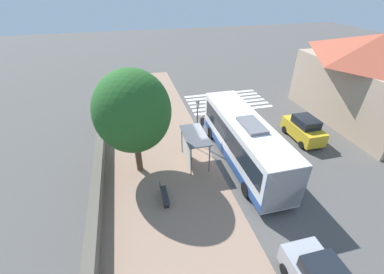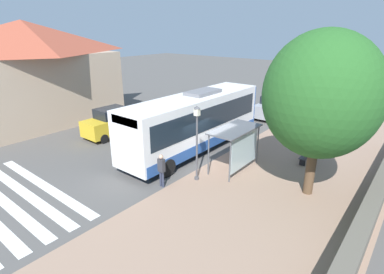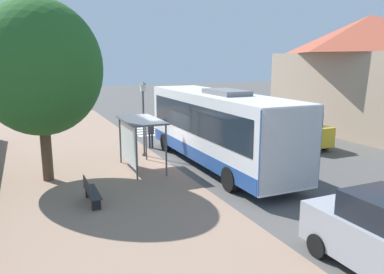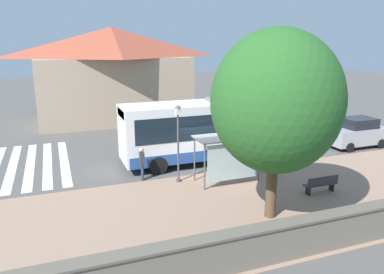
% 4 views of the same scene
% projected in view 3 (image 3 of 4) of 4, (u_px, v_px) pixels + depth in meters
% --- Properties ---
extents(ground_plane, '(120.00, 120.00, 0.00)m').
position_uv_depth(ground_plane, '(168.00, 163.00, 19.04)').
color(ground_plane, '#514F4C').
rests_on(ground_plane, ground).
extents(sidewalk_plaza, '(9.00, 44.00, 0.02)m').
position_uv_depth(sidewalk_plaza, '(77.00, 173.00, 17.23)').
color(sidewalk_plaza, '#937560').
rests_on(sidewalk_plaza, ground).
extents(crosswalk_stripes, '(9.00, 5.25, 0.01)m').
position_uv_depth(crosswalk_stripes, '(185.00, 126.00, 29.58)').
color(crosswalk_stripes, silver).
rests_on(crosswalk_stripes, ground).
extents(background_building, '(7.39, 13.45, 8.18)m').
position_uv_depth(background_building, '(365.00, 73.00, 26.56)').
color(background_building, tan).
rests_on(background_building, ground).
extents(bus, '(2.76, 11.20, 3.81)m').
position_uv_depth(bus, '(217.00, 127.00, 18.12)').
color(bus, white).
rests_on(bus, ground).
extents(bus_shelter, '(1.65, 3.30, 2.42)m').
position_uv_depth(bus_shelter, '(138.00, 128.00, 17.47)').
color(bus_shelter, '#515459').
rests_on(bus_shelter, ground).
extents(pedestrian, '(0.34, 0.23, 1.76)m').
position_uv_depth(pedestrian, '(151.00, 131.00, 22.01)').
color(pedestrian, '#2D3347').
rests_on(pedestrian, ground).
extents(bench, '(0.40, 1.72, 0.88)m').
position_uv_depth(bench, '(91.00, 192.00, 13.48)').
color(bench, '#333338').
rests_on(bench, ground).
extents(street_lamp_near, '(0.28, 0.28, 4.02)m').
position_uv_depth(street_lamp_near, '(143.00, 113.00, 19.87)').
color(street_lamp_near, '#4C4C51').
rests_on(street_lamp_near, ground).
extents(shade_tree, '(5.09, 5.09, 7.62)m').
position_uv_depth(shade_tree, '(40.00, 68.00, 15.30)').
color(shade_tree, brown).
rests_on(shade_tree, ground).
extents(parked_car_far_lane, '(1.97, 4.05, 2.10)m').
position_uv_depth(parked_car_far_lane, '(299.00, 130.00, 22.48)').
color(parked_car_far_lane, gold).
rests_on(parked_car_far_lane, ground).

